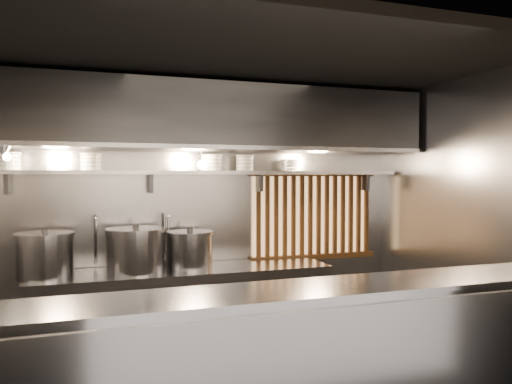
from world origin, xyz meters
TOP-DOWN VIEW (x-y plane):
  - ceiling at (0.00, 0.00)m, footprint 4.50×4.50m
  - wall_back at (0.00, 1.50)m, footprint 4.50×0.00m
  - wall_right at (2.25, 0.00)m, footprint 0.00×3.00m
  - serving_counter at (0.00, -0.96)m, footprint 4.50×0.56m
  - cooking_bench at (-0.30, 1.13)m, footprint 3.00×0.70m
  - bowl_shelf at (0.00, 1.32)m, footprint 4.40×0.34m
  - exhaust_hood at (0.00, 1.10)m, footprint 4.40×0.81m
  - wood_screen at (1.30, 1.45)m, footprint 1.56×0.09m
  - faucet_left at (-1.15, 1.37)m, footprint 0.04×0.30m
  - faucet_right at (-0.45, 1.37)m, footprint 0.04×0.30m
  - heat_lamp at (-1.90, 0.85)m, footprint 0.25×0.35m
  - pendant_bulb at (-0.10, 1.20)m, footprint 0.09×0.09m
  - stock_pot_left at (-0.24, 1.15)m, footprint 0.60×0.60m
  - stock_pot_mid at (-1.61, 1.12)m, footprint 0.66×0.66m
  - stock_pot_right at (-0.78, 1.12)m, footprint 0.74×0.74m
  - bowl_stack_0 at (-1.93, 1.32)m, footprint 0.24×0.24m
  - bowl_stack_1 at (-1.19, 1.32)m, footprint 0.21×0.21m
  - bowl_stack_2 at (0.04, 1.32)m, footprint 0.24×0.24m
  - bowl_stack_3 at (0.41, 1.32)m, footprint 0.20×0.20m
  - bowl_stack_4 at (0.95, 1.32)m, footprint 0.24×0.24m

SIDE VIEW (x-z plane):
  - cooking_bench at x=-0.30m, z-range 0.00..0.90m
  - serving_counter at x=0.00m, z-range 0.00..1.13m
  - stock_pot_left at x=-0.24m, z-range 0.88..1.30m
  - stock_pot_mid at x=-1.61m, z-range 0.88..1.34m
  - stock_pot_right at x=-0.78m, z-range 0.88..1.36m
  - faucet_left at x=-1.15m, z-range 1.06..1.56m
  - faucet_right at x=-0.45m, z-range 1.06..1.56m
  - wood_screen at x=1.30m, z-range 0.86..1.90m
  - wall_back at x=0.00m, z-range -0.85..3.65m
  - wall_right at x=2.25m, z-range -0.10..2.90m
  - bowl_shelf at x=0.00m, z-range 1.86..1.90m
  - pendant_bulb at x=-0.10m, z-range 1.87..2.05m
  - bowl_stack_4 at x=0.95m, z-range 1.90..2.03m
  - bowl_stack_0 at x=-1.93m, z-range 1.90..2.07m
  - bowl_stack_2 at x=0.04m, z-range 1.90..2.07m
  - bowl_stack_1 at x=-1.19m, z-range 1.90..2.07m
  - bowl_stack_3 at x=0.41m, z-range 1.90..2.07m
  - heat_lamp at x=-1.90m, z-range 1.97..2.17m
  - exhaust_hood at x=0.00m, z-range 2.10..2.75m
  - ceiling at x=0.00m, z-range 2.80..2.80m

